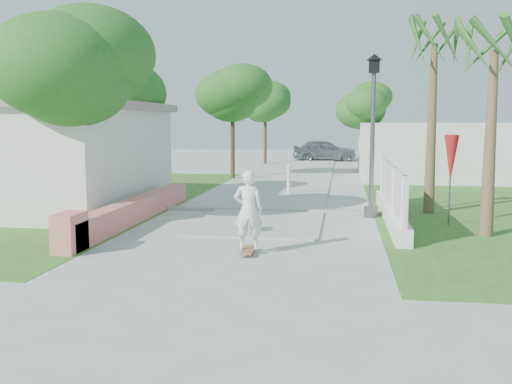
% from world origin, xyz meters
% --- Properties ---
extents(ground, '(90.00, 90.00, 0.00)m').
position_xyz_m(ground, '(0.00, 0.00, 0.00)').
color(ground, '#B7B7B2').
rests_on(ground, ground).
extents(path_strip, '(3.20, 36.00, 0.06)m').
position_xyz_m(path_strip, '(0.00, 20.00, 0.03)').
color(path_strip, '#B7B7B2').
rests_on(path_strip, ground).
extents(curb, '(6.50, 0.25, 0.10)m').
position_xyz_m(curb, '(0.00, 6.00, 0.05)').
color(curb, '#999993').
rests_on(curb, ground).
extents(grass_left, '(8.00, 20.00, 0.01)m').
position_xyz_m(grass_left, '(-7.00, 8.00, 0.01)').
color(grass_left, '#35631F').
rests_on(grass_left, ground).
extents(grass_right, '(8.00, 20.00, 0.01)m').
position_xyz_m(grass_right, '(7.00, 8.00, 0.01)').
color(grass_right, '#35631F').
rests_on(grass_right, ground).
extents(pink_wall, '(0.45, 8.20, 0.80)m').
position_xyz_m(pink_wall, '(-3.30, 3.55, 0.31)').
color(pink_wall, '#CF736A').
rests_on(pink_wall, ground).
extents(house_left, '(8.40, 7.40, 3.23)m').
position_xyz_m(house_left, '(-8.00, 6.00, 1.64)').
color(house_left, silver).
rests_on(house_left, ground).
extents(lattice_fence, '(0.35, 7.00, 1.50)m').
position_xyz_m(lattice_fence, '(3.40, 5.00, 0.54)').
color(lattice_fence, white).
rests_on(lattice_fence, ground).
extents(building_right, '(6.00, 8.00, 2.60)m').
position_xyz_m(building_right, '(6.00, 18.00, 1.30)').
color(building_right, silver).
rests_on(building_right, ground).
extents(street_lamp, '(0.44, 0.44, 4.44)m').
position_xyz_m(street_lamp, '(2.90, 5.50, 2.43)').
color(street_lamp, '#59595E').
rests_on(street_lamp, ground).
extents(bollard, '(0.14, 0.14, 1.09)m').
position_xyz_m(bollard, '(0.20, 10.00, 0.58)').
color(bollard, white).
rests_on(bollard, ground).
extents(patio_umbrella, '(0.36, 0.36, 2.30)m').
position_xyz_m(patio_umbrella, '(4.80, 4.50, 1.69)').
color(patio_umbrella, '#59595E').
rests_on(patio_umbrella, ground).
extents(tree_left_near, '(3.60, 3.60, 5.28)m').
position_xyz_m(tree_left_near, '(-4.48, 2.98, 3.82)').
color(tree_left_near, '#4C3826').
rests_on(tree_left_near, ground).
extents(tree_left_mid, '(3.20, 3.20, 4.85)m').
position_xyz_m(tree_left_mid, '(-5.48, 8.48, 3.50)').
color(tree_left_mid, '#4C3826').
rests_on(tree_left_mid, ground).
extents(tree_path_left, '(3.40, 3.40, 5.23)m').
position_xyz_m(tree_path_left, '(-2.98, 15.98, 3.82)').
color(tree_path_left, '#4C3826').
rests_on(tree_path_left, ground).
extents(tree_path_right, '(3.00, 3.00, 4.79)m').
position_xyz_m(tree_path_right, '(3.22, 19.98, 3.49)').
color(tree_path_right, '#4C3826').
rests_on(tree_path_right, ground).
extents(tree_path_far, '(3.20, 3.20, 5.17)m').
position_xyz_m(tree_path_far, '(-2.78, 25.98, 3.82)').
color(tree_path_far, '#4C3826').
rests_on(tree_path_far, ground).
extents(palm_far, '(1.80, 1.80, 5.30)m').
position_xyz_m(palm_far, '(4.60, 6.50, 4.48)').
color(palm_far, brown).
rests_on(palm_far, ground).
extents(palm_near, '(1.80, 1.80, 4.70)m').
position_xyz_m(palm_near, '(5.40, 3.20, 3.95)').
color(palm_near, brown).
rests_on(palm_near, ground).
extents(skateboarder, '(0.61, 2.81, 1.68)m').
position_xyz_m(skateboarder, '(0.23, 0.94, 0.83)').
color(skateboarder, olive).
rests_on(skateboarder, ground).
extents(dog, '(0.38, 0.54, 0.39)m').
position_xyz_m(dog, '(0.11, 2.81, 0.21)').
color(dog, white).
rests_on(dog, ground).
extents(parked_car, '(4.53, 2.24, 1.49)m').
position_xyz_m(parked_car, '(0.89, 29.21, 0.74)').
color(parked_car, '#A6A9AD').
rests_on(parked_car, ground).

